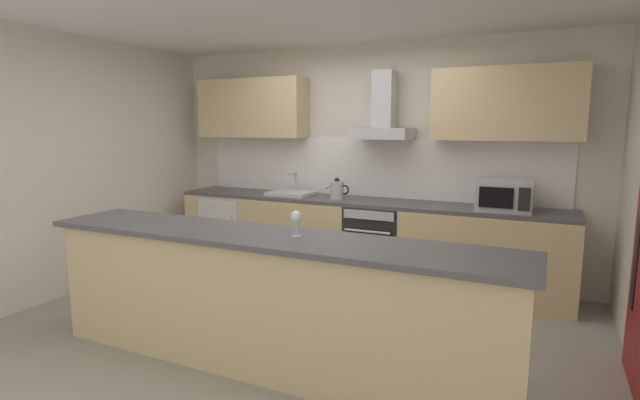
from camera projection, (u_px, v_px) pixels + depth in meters
ground at (297, 328)px, 4.15m from camera, size 5.95×4.51×0.02m
ceiling at (295, 8)px, 3.75m from camera, size 5.95×4.51×0.02m
wall_back at (371, 161)px, 5.58m from camera, size 5.95×0.12×2.60m
wall_left at (81, 165)px, 5.03m from camera, size 0.12×4.51×2.60m
backsplash_tile at (368, 168)px, 5.52m from camera, size 4.21×0.02×0.66m
counter_back at (358, 240)px, 5.37m from camera, size 4.36×0.60×0.90m
counter_island at (267, 301)px, 3.40m from camera, size 3.51×0.64×0.97m
upper_cabinets at (364, 106)px, 5.28m from camera, size 4.30×0.32×0.70m
oven at (377, 242)px, 5.24m from camera, size 0.60×0.62×0.80m
refrigerator at (231, 229)px, 6.06m from camera, size 0.58×0.60×0.85m
microwave at (505, 195)px, 4.59m from camera, size 0.50×0.38×0.30m
sink at (291, 193)px, 5.63m from camera, size 0.50×0.40×0.26m
kettle at (337, 190)px, 5.33m from camera, size 0.29×0.15×0.24m
range_hood at (383, 118)px, 5.16m from camera, size 0.62×0.45×0.72m
wine_glass at (296, 219)px, 3.25m from camera, size 0.08×0.08×0.18m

